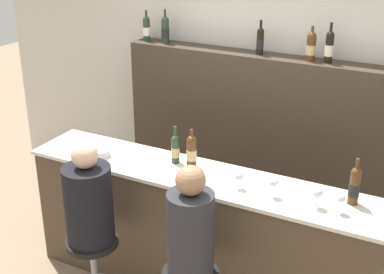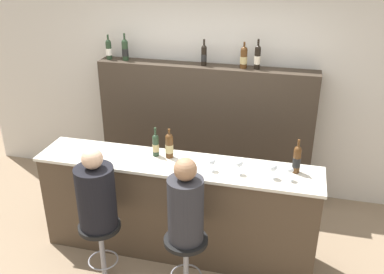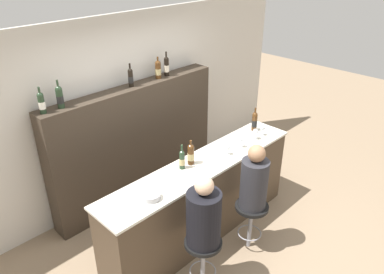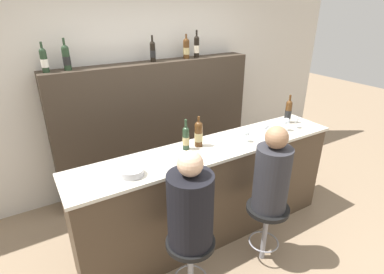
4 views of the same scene
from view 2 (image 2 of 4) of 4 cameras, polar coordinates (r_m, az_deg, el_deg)
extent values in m
plane|color=#8C755B|center=(4.61, -2.81, -16.63)|extent=(16.00, 16.00, 0.00)
cube|color=beige|center=(5.44, 2.27, 6.03)|extent=(6.40, 0.05, 2.60)
cube|color=#473828|center=(4.48, -2.00, -9.61)|extent=(2.79, 0.50, 1.03)
cube|color=beige|center=(4.21, -2.11, -3.63)|extent=(2.83, 0.54, 0.03)
cube|color=#382D23|center=(5.40, 1.69, 0.76)|extent=(2.65, 0.28, 1.70)
cylinder|color=#233823|center=(4.30, -4.85, -1.29)|extent=(0.06, 0.06, 0.20)
cylinder|color=tan|center=(4.31, -4.85, -1.41)|extent=(0.07, 0.07, 0.08)
sphere|color=#233823|center=(4.26, -4.90, -0.09)|extent=(0.06, 0.06, 0.06)
cylinder|color=#233823|center=(4.24, -4.93, 0.65)|extent=(0.02, 0.02, 0.09)
cylinder|color=#4C2D14|center=(4.26, -3.04, -1.39)|extent=(0.08, 0.08, 0.22)
cylinder|color=tan|center=(4.26, -3.04, -1.52)|extent=(0.08, 0.08, 0.09)
sphere|color=#4C2D14|center=(4.21, -3.07, -0.06)|extent=(0.08, 0.08, 0.08)
cylinder|color=#4C2D14|center=(4.19, -3.09, 0.60)|extent=(0.02, 0.02, 0.07)
cylinder|color=#4C2D14|center=(4.09, 13.78, -3.14)|extent=(0.07, 0.07, 0.23)
cylinder|color=black|center=(4.10, 13.76, -3.28)|extent=(0.07, 0.07, 0.09)
sphere|color=#4C2D14|center=(4.04, 13.94, -1.68)|extent=(0.07, 0.07, 0.07)
cylinder|color=#4C2D14|center=(4.02, 14.03, -0.93)|extent=(0.02, 0.02, 0.09)
cylinder|color=#233823|center=(5.47, -11.02, 11.21)|extent=(0.07, 0.07, 0.21)
cylinder|color=white|center=(5.48, -11.01, 11.11)|extent=(0.07, 0.07, 0.08)
sphere|color=#233823|center=(5.45, -11.11, 12.27)|extent=(0.07, 0.07, 0.07)
cylinder|color=#233823|center=(5.44, -11.16, 12.84)|extent=(0.02, 0.02, 0.08)
cylinder|color=#233823|center=(5.39, -8.90, 11.22)|extent=(0.08, 0.08, 0.22)
cylinder|color=black|center=(5.39, -8.89, 11.10)|extent=(0.08, 0.08, 0.09)
sphere|color=#233823|center=(5.36, -8.98, 12.36)|extent=(0.08, 0.08, 0.08)
cylinder|color=#233823|center=(5.35, -9.02, 13.01)|extent=(0.02, 0.02, 0.09)
cylinder|color=black|center=(5.09, 1.60, 10.65)|extent=(0.06, 0.06, 0.21)
cylinder|color=black|center=(5.09, 1.60, 10.53)|extent=(0.07, 0.07, 0.08)
sphere|color=black|center=(5.07, 1.62, 11.79)|extent=(0.06, 0.06, 0.06)
cylinder|color=black|center=(5.05, 1.62, 12.42)|extent=(0.02, 0.02, 0.09)
cylinder|color=#4C2D14|center=(5.01, 6.90, 10.26)|extent=(0.08, 0.08, 0.21)
cylinder|color=tan|center=(5.01, 6.90, 10.15)|extent=(0.08, 0.08, 0.08)
sphere|color=#4C2D14|center=(4.99, 6.96, 11.44)|extent=(0.08, 0.08, 0.08)
cylinder|color=#4C2D14|center=(4.97, 7.00, 12.04)|extent=(0.02, 0.02, 0.08)
cylinder|color=black|center=(4.99, 8.71, 10.26)|extent=(0.07, 0.07, 0.24)
cylinder|color=beige|center=(4.99, 8.70, 10.13)|extent=(0.07, 0.07, 0.10)
sphere|color=black|center=(4.96, 8.79, 11.59)|extent=(0.07, 0.07, 0.07)
cylinder|color=black|center=(4.95, 8.84, 12.26)|extent=(0.02, 0.02, 0.09)
cylinder|color=silver|center=(4.06, 2.64, -4.46)|extent=(0.07, 0.07, 0.00)
cylinder|color=silver|center=(4.05, 2.65, -4.05)|extent=(0.01, 0.01, 0.06)
sphere|color=silver|center=(4.02, 2.66, -3.28)|extent=(0.07, 0.07, 0.07)
cylinder|color=silver|center=(4.03, 6.25, -4.88)|extent=(0.06, 0.06, 0.00)
cylinder|color=silver|center=(4.01, 6.28, -4.38)|extent=(0.01, 0.01, 0.08)
sphere|color=silver|center=(3.97, 6.32, -3.52)|extent=(0.07, 0.07, 0.07)
cylinder|color=silver|center=(4.00, 10.65, -5.36)|extent=(0.06, 0.06, 0.00)
cylinder|color=silver|center=(3.99, 10.70, -4.88)|extent=(0.01, 0.01, 0.07)
sphere|color=silver|center=(3.95, 10.78, -4.01)|extent=(0.07, 0.07, 0.07)
cylinder|color=silver|center=(4.00, 12.83, -5.59)|extent=(0.07, 0.07, 0.00)
cylinder|color=silver|center=(3.98, 12.88, -5.10)|extent=(0.01, 0.01, 0.08)
sphere|color=silver|center=(3.95, 12.97, -4.27)|extent=(0.06, 0.06, 0.06)
cylinder|color=#B7B7BC|center=(4.41, -13.25, -2.24)|extent=(0.20, 0.20, 0.06)
cylinder|color=gray|center=(4.38, -11.85, -14.86)|extent=(0.05, 0.05, 0.59)
torus|color=gray|center=(4.43, -11.75, -15.74)|extent=(0.29, 0.29, 0.02)
cylinder|color=black|center=(4.19, -12.23, -11.55)|extent=(0.40, 0.40, 0.04)
cylinder|color=black|center=(4.01, -12.64, -7.84)|extent=(0.35, 0.35, 0.60)
sphere|color=#D8AD8C|center=(3.81, -13.18, -2.82)|extent=(0.19, 0.19, 0.19)
cylinder|color=gray|center=(4.13, -0.80, -17.01)|extent=(0.05, 0.05, 0.59)
cylinder|color=black|center=(3.93, -0.83, -13.60)|extent=(0.40, 0.40, 0.04)
cylinder|color=#28282D|center=(3.74, -0.86, -9.72)|extent=(0.32, 0.32, 0.61)
sphere|color=#936B4C|center=(3.53, -0.90, -4.35)|extent=(0.20, 0.20, 0.20)
camera|label=1|loc=(0.69, 71.53, -5.53)|focal=50.00mm
camera|label=3|loc=(3.96, -65.24, 16.08)|focal=35.00mm
camera|label=4|loc=(3.02, -45.94, 3.73)|focal=28.00mm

